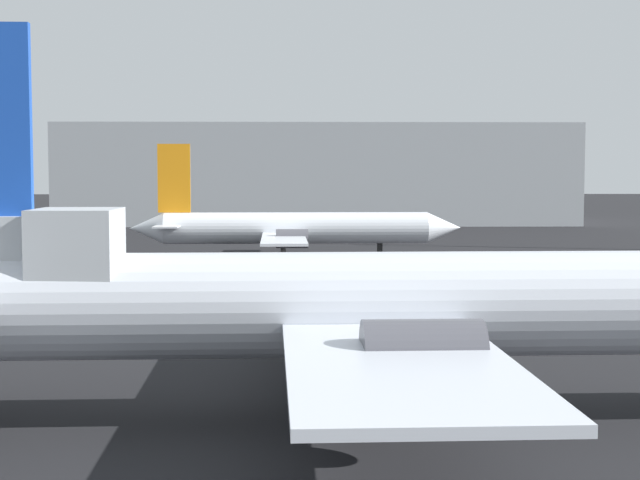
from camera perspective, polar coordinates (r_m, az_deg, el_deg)
The scene contains 3 objects.
airplane_at_gate at distance 28.35m, azimuth 4.90°, elevation -3.85°, with size 34.52×24.71×11.70m.
airplane_far_left at distance 76.31m, azimuth -1.70°, elevation 0.73°, with size 26.71×25.84×9.64m.
terminal_building at distance 140.49m, azimuth -0.22°, elevation 3.97°, with size 71.81×26.73×14.02m, color #999EA3.
Camera 1 is at (3.59, -10.68, 7.46)m, focal length 53.26 mm.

